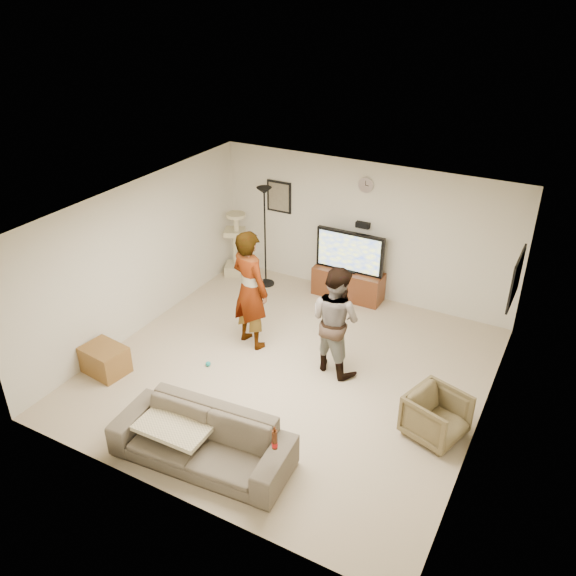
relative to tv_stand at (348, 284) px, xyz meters
The scene contains 24 objects.
floor 2.52m from the tv_stand, 86.77° to the right, with size 5.50×5.50×0.02m, color tan.
ceiling 3.36m from the tv_stand, 86.77° to the right, with size 5.50×5.50×0.02m, color white.
wall_back 1.02m from the tv_stand, 60.01° to the left, with size 5.50×0.04×2.50m, color beige.
wall_front 5.35m from the tv_stand, 88.46° to the right, with size 5.50×0.04×2.50m, color beige.
wall_left 3.75m from the tv_stand, 136.16° to the right, with size 0.04×5.50×2.50m, color beige.
wall_right 3.95m from the tv_stand, 40.90° to the right, with size 0.04×5.50×2.50m, color beige.
wall_clock 1.85m from the tv_stand, 56.67° to the left, with size 0.26×0.26×0.04m, color white.
wall_speaker 1.14m from the tv_stand, 52.61° to the left, with size 0.25×0.10×0.10m, color black.
picture_back 2.06m from the tv_stand, behind, with size 0.42×0.03×0.52m, color #675F4E.
picture_right 3.25m from the tv_stand, 17.49° to the right, with size 0.03×0.78×0.62m, color #D7B253.
tv_stand is the anchor object (origin of this frame).
console_box 0.46m from the tv_stand, 95.00° to the right, with size 0.40×0.30×0.07m, color #B9B8C2.
tv 0.64m from the tv_stand, ahead, with size 1.26×0.08×0.75m, color black.
tv_screen 0.64m from the tv_stand, 90.00° to the right, with size 1.16×0.01×0.66m, color #C9CC44.
floor_lamp 1.75m from the tv_stand, 169.84° to the right, with size 0.32×0.32×1.93m, color black.
cat_tree 2.36m from the tv_stand, behind, with size 0.42×0.42×1.30m, color tan.
person_left 2.38m from the tv_stand, 109.41° to the right, with size 0.71×0.47×1.95m, color #959699.
person_right 2.31m from the tv_stand, 72.15° to the right, with size 0.82×0.64×1.69m, color #37457E.
sofa 4.62m from the tv_stand, 89.07° to the right, with size 2.20×0.86×0.64m, color brown.
throw_blanket 4.63m from the tv_stand, 93.42° to the right, with size 0.90×0.70×0.06m, color beige.
beer_bottle 4.78m from the tv_stand, 76.76° to the right, with size 0.06×0.06×0.25m, color #431B0A.
armchair 3.76m from the tv_stand, 49.54° to the right, with size 0.68×0.70×0.63m, color brown.
side_table 4.45m from the tv_stand, 120.47° to the right, with size 0.63×0.48×0.42m, color brown.
toy_ball 3.18m from the tv_stand, 108.44° to the right, with size 0.08×0.08×0.08m, color teal.
Camera 1 is at (3.37, -6.30, 5.27)m, focal length 36.46 mm.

